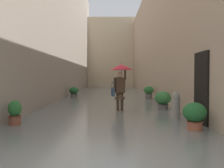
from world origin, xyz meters
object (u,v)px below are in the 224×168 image
(person_wading, at_px, (121,78))
(potted_plant_near_left, at_px, (149,92))
(potted_plant_far_left, at_px, (163,100))
(potted_plant_mid_left, at_px, (195,115))
(potted_plant_far_right, at_px, (15,114))
(mooring_bollard, at_px, (176,107))
(potted_plant_near_right, at_px, (74,92))

(person_wading, height_order, potted_plant_near_left, person_wading)
(potted_plant_far_left, bearing_deg, potted_plant_mid_left, 90.38)
(potted_plant_far_right, distance_m, mooring_bollard, 4.99)
(person_wading, xyz_separation_m, potted_plant_far_left, (-1.77, -0.25, -0.91))
(person_wading, height_order, potted_plant_far_right, person_wading)
(person_wading, relative_size, potted_plant_near_left, 2.34)
(potted_plant_near_right, distance_m, potted_plant_near_left, 4.98)
(person_wading, xyz_separation_m, potted_plant_mid_left, (-1.80, 3.77, -0.93))
(potted_plant_near_right, bearing_deg, potted_plant_near_left, 163.27)
(potted_plant_far_left, relative_size, potted_plant_near_left, 0.98)
(person_wading, relative_size, potted_plant_mid_left, 2.51)
(potted_plant_far_left, xyz_separation_m, potted_plant_near_right, (4.66, -6.29, -0.06))
(potted_plant_far_left, distance_m, potted_plant_mid_left, 4.03)
(potted_plant_near_right, relative_size, potted_plant_near_left, 0.87)
(potted_plant_near_right, distance_m, potted_plant_far_right, 9.65)
(potted_plant_near_left, relative_size, potted_plant_far_right, 1.09)
(potted_plant_far_left, relative_size, potted_plant_near_right, 1.13)
(mooring_bollard, bearing_deg, potted_plant_far_right, 12.57)
(person_wading, height_order, mooring_bollard, person_wading)
(potted_plant_near_right, distance_m, potted_plant_mid_left, 11.33)
(potted_plant_near_right, bearing_deg, potted_plant_far_right, 88.62)
(potted_plant_near_right, bearing_deg, person_wading, 113.82)
(mooring_bollard, bearing_deg, potted_plant_near_right, -61.56)
(person_wading, distance_m, potted_plant_far_left, 2.01)
(potted_plant_near_left, bearing_deg, potted_plant_far_left, 88.77)
(potted_plant_mid_left, bearing_deg, person_wading, -64.50)
(potted_plant_near_left, xyz_separation_m, mooring_bollard, (0.13, 7.13, -0.03))
(person_wading, distance_m, potted_plant_mid_left, 4.28)
(potted_plant_near_left, bearing_deg, potted_plant_mid_left, 89.50)
(potted_plant_far_left, height_order, potted_plant_near_right, potted_plant_far_left)
(potted_plant_mid_left, height_order, potted_plant_far_right, potted_plant_mid_left)
(potted_plant_far_left, xyz_separation_m, mooring_bollard, (0.03, 2.27, -0.02))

